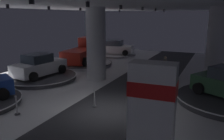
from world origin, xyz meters
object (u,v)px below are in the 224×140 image
Objects in this scene: column_right at (216,45)px; brand_sign_pylon at (151,135)px; display_platform_deep_left at (116,55)px; visitor_walking_near at (165,64)px; display_platform_far_left at (83,63)px; column_left at (96,44)px; display_platform_mid_left at (40,77)px; display_car_deep_left at (115,48)px; display_car_mid_left at (39,66)px; pickup_truck_far_left at (84,52)px.

brand_sign_pylon is at bearing -94.79° from column_right.
brand_sign_pylon is 0.77× the size of display_platform_deep_left.
visitor_walking_near is at bearing 100.52° from brand_sign_pylon.
display_platform_far_left is at bearing 176.77° from column_right.
display_platform_mid_left is (-3.96, -1.91, -2.57)m from column_left.
display_platform_far_left is at bearing -96.50° from display_platform_deep_left.
visitor_walking_near reaches higher than display_platform_mid_left.
display_platform_far_left is 1.31× the size of display_car_deep_left.
visitor_walking_near is (-3.73, 0.06, -1.84)m from column_right.
column_right is 0.94× the size of display_platform_far_left.
brand_sign_pylon is at bearing -37.34° from display_platform_mid_left.
display_car_mid_left is at bearing -153.96° from column_left.
display_car_deep_left is 2.79× the size of visitor_walking_near.
column_right is 1.11× the size of display_platform_deep_left.
brand_sign_pylon is 2.41× the size of visitor_walking_near.
display_platform_far_left is (-3.73, 4.09, -2.58)m from column_left.
column_left is at bearing -73.93° from display_car_deep_left.
display_car_mid_left reaches higher than visitor_walking_near.
display_platform_mid_left is (-0.20, -6.32, -1.07)m from pickup_truck_far_left.
column_left reaches higher than display_platform_mid_left.
pickup_truck_far_left is at bearing 130.45° from column_left.
display_platform_deep_left is (0.73, 6.44, -0.05)m from display_platform_far_left.
column_right is at bearing -32.15° from display_platform_deep_left.
brand_sign_pylon is at bearing -55.43° from column_left.
display_platform_deep_left is at bearing 85.56° from display_car_mid_left.
pickup_truck_far_left is 1.23× the size of display_car_deep_left.
display_car_deep_left is (0.70, 6.43, 0.81)m from display_platform_far_left.
column_right reaches higher than pickup_truck_far_left.
visitor_walking_near is (4.59, 3.47, -1.84)m from column_left.
display_platform_far_left is (-12.06, 0.68, -2.58)m from column_right.
column_right is 13.51m from display_car_deep_left.
visitor_walking_near is at bearing -42.91° from display_platform_deep_left.
display_platform_deep_left is 1.12× the size of display_car_deep_left.
column_right reaches higher than visitor_walking_near.
column_left is 3.46× the size of visitor_walking_near.
column_left is (-8.32, -3.41, 0.00)m from column_right.
column_left is 1.44× the size of brand_sign_pylon.
display_platform_mid_left is 1.28× the size of display_car_mid_left.
column_right is at bearing -32.07° from display_car_deep_left.
display_car_deep_left is (0.94, 12.46, -0.10)m from display_car_mid_left.
column_left is at bearing -157.72° from column_right.
pickup_truck_far_left is at bearing -97.09° from display_platform_deep_left.
column_right is 13.51m from display_car_mid_left.
brand_sign_pylon reaches higher than display_car_deep_left.
column_right is 1.25× the size of display_car_mid_left.
column_right reaches higher than display_platform_far_left.
display_car_mid_left is (-0.21, -6.35, -0.16)m from pickup_truck_far_left.
display_platform_deep_left is (0.97, 12.47, -0.96)m from display_car_mid_left.
visitor_walking_near is at bearing -6.43° from pickup_truck_far_left.
column_left is 1.01× the size of pickup_truck_far_left.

